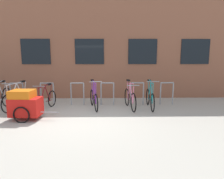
{
  "coord_description": "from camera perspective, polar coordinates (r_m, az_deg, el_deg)",
  "views": [
    {
      "loc": [
        0.84,
        -6.01,
        1.98
      ],
      "look_at": [
        0.98,
        1.6,
        0.68
      ],
      "focal_mm": 32.16,
      "sensor_mm": 36.0,
      "label": 1
    }
  ],
  "objects": [
    {
      "name": "bike_rack",
      "position": [
        8.06,
        -5.6,
        -0.6
      ],
      "size": [
        6.56,
        0.05,
        0.92
      ],
      "color": "gray",
      "rests_on": "ground"
    },
    {
      "name": "bicycle_white",
      "position": [
        8.28,
        -25.17,
        -2.38
      ],
      "size": [
        0.54,
        1.7,
        1.04
      ],
      "color": "black",
      "rests_on": "ground"
    },
    {
      "name": "bicycle_maroon",
      "position": [
        7.77,
        -18.29,
        -2.84
      ],
      "size": [
        0.48,
        1.6,
        0.97
      ],
      "color": "black",
      "rests_on": "ground"
    },
    {
      "name": "bicycle_pink",
      "position": [
        7.58,
        5.13,
        -2.48
      ],
      "size": [
        0.44,
        1.65,
        1.08
      ],
      "color": "black",
      "rests_on": "ground"
    },
    {
      "name": "ground_plane",
      "position": [
        6.38,
        -8.68,
        -8.5
      ],
      "size": [
        42.0,
        42.0,
        0.0
      ],
      "primitive_type": "plane",
      "color": "#B2ADA0"
    },
    {
      "name": "bike_trailer",
      "position": [
        6.78,
        -23.44,
        -3.83
      ],
      "size": [
        1.47,
        0.73,
        0.95
      ],
      "color": "red",
      "rests_on": "ground"
    },
    {
      "name": "bicycle_teal",
      "position": [
        7.76,
        10.78,
        -2.35
      ],
      "size": [
        0.44,
        1.7,
        1.1
      ],
      "color": "black",
      "rests_on": "ground"
    },
    {
      "name": "storefront_building",
      "position": [
        13.19,
        -4.87,
        12.89
      ],
      "size": [
        28.0,
        7.91,
        5.44
      ],
      "color": "brown",
      "rests_on": "ground"
    },
    {
      "name": "bicycle_purple",
      "position": [
        7.61,
        -5.18,
        -2.49
      ],
      "size": [
        0.53,
        1.59,
        1.1
      ],
      "color": "black",
      "rests_on": "ground"
    },
    {
      "name": "bicycle_silver",
      "position": [
        8.51,
        -29.26,
        -2.22
      ],
      "size": [
        0.44,
        1.75,
        1.09
      ],
      "color": "black",
      "rests_on": "ground"
    }
  ]
}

